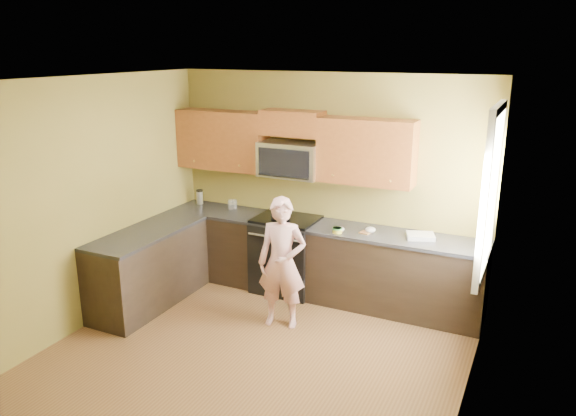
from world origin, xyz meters
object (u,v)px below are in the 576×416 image
Objects in this scene: stove at (286,254)px; microwave at (291,176)px; travel_mug at (200,204)px; woman at (282,263)px; butter_tub at (337,233)px; frying_pan at (280,218)px.

stove is 1.25× the size of microwave.
woman is at bearing -30.46° from travel_mug.
butter_tub is at bearing -23.14° from microwave.
frying_pan is (-0.06, -0.05, 0.47)m from stove.
travel_mug is at bearing 138.01° from woman.
microwave is 3.88× the size of travel_mug.
microwave is (0.00, 0.12, 0.97)m from stove.
woman is at bearing -119.50° from butter_tub.
travel_mug is (-1.75, 1.03, 0.19)m from woman.
butter_tub is at bearing -9.51° from travel_mug.
travel_mug is at bearing 170.49° from butter_tub.
butter_tub is (0.38, 0.67, 0.19)m from woman.
travel_mug is (-1.39, 0.04, -0.53)m from microwave.
butter_tub reaches higher than stove.
frying_pan is at bearing 170.11° from butter_tub.
butter_tub is at bearing 48.97° from woman.
microwave reaches higher than woman.
stove is 0.98m from microwave.
frying_pan is 2.10× the size of travel_mug.
stove is at bearing 165.50° from butter_tub.
frying_pan is 1.35m from travel_mug.
frying_pan reaches higher than stove.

